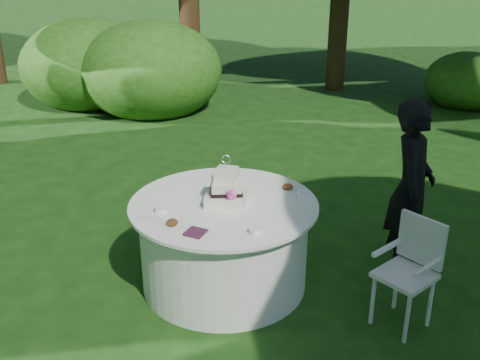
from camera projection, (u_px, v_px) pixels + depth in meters
name	position (u px, v px, depth m)	size (l,w,h in m)	color
ground	(225.00, 282.00, 4.90)	(80.00, 80.00, 0.00)	black
napkins	(195.00, 233.00, 4.11)	(0.14, 0.14, 0.02)	#471E36
feather_plume	(163.00, 221.00, 4.29)	(0.48, 0.07, 0.01)	silver
guest	(411.00, 189.00, 4.82)	(0.57, 0.38, 1.58)	black
table	(224.00, 243.00, 4.75)	(1.56, 1.56, 0.77)	white
cake	(227.00, 190.00, 4.55)	(0.39, 0.39, 0.43)	white
chair	(411.00, 264.00, 4.21)	(0.50, 0.50, 0.87)	white
votives	(241.00, 210.00, 4.43)	(1.00, 0.90, 0.04)	white
petal_cups	(234.00, 203.00, 4.53)	(0.63, 1.10, 0.05)	#562D16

